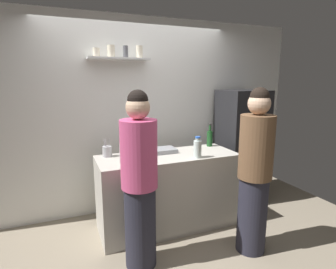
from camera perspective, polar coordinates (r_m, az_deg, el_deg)
The scene contains 11 objects.
ground_plane at distance 3.14m, azimuth 0.97°, elevation -23.40°, with size 5.28×5.28×0.00m, color gray.
back_wall_assembly at distance 3.79m, azimuth -6.41°, elevation 3.93°, with size 4.80×0.32×2.60m.
refrigerator at distance 4.17m, azimuth 14.88°, elevation -2.45°, with size 0.60×0.60×1.65m.
counter at distance 3.41m, azimuth 0.00°, elevation -11.69°, with size 1.66×0.63×0.91m, color #B7B2A8.
baking_pan at distance 3.37m, azimuth -1.31°, elevation -3.34°, with size 0.34×0.24×0.05m, color gray.
utensil_holder at distance 3.26m, azimuth -12.57°, elevation -3.43°, with size 0.11×0.11×0.22m.
wine_bottle_pale_glass at distance 2.95m, azimuth -9.43°, elevation -3.82°, with size 0.07×0.07×0.30m.
wine_bottle_green_glass at distance 3.71m, azimuth 8.67°, elevation -0.70°, with size 0.07×0.07×0.30m.
water_bottle_plastic at distance 3.15m, azimuth 6.17°, elevation -2.89°, with size 0.09×0.09×0.25m.
person_pink_top at distance 2.60m, azimuth -5.96°, elevation -9.94°, with size 0.34×0.34×1.71m.
person_brown_jacket at distance 2.94m, azimuth 17.60°, elevation -7.72°, with size 0.34×0.34×1.72m.
Camera 1 is at (-1.01, -2.37, 1.79)m, focal length 29.27 mm.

